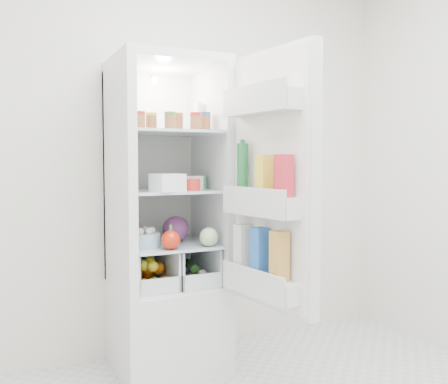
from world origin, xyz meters
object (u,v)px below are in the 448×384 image
red_cabbage (176,229)px  fridge_door (270,186)px  refrigerator (165,255)px  mushroom_bowl (145,240)px

red_cabbage → fridge_door: fridge_door is taller
refrigerator → fridge_door: 0.84m
refrigerator → mushroom_bowl: bearing=-136.7°
refrigerator → red_cabbage: size_ratio=11.88×
mushroom_bowl → red_cabbage: bearing=26.6°
mushroom_bowl → fridge_door: (0.51, -0.48, 0.31)m
fridge_door → refrigerator: bearing=20.5°
mushroom_bowl → fridge_door: fridge_door is taller
refrigerator → red_cabbage: refrigerator is taller
refrigerator → red_cabbage: (0.05, -0.05, 0.16)m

